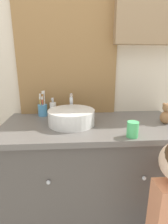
% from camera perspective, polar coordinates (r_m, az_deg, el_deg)
% --- Properties ---
extents(wall_back, '(3.20, 0.18, 2.50)m').
position_cam_1_polar(wall_back, '(1.47, 2.23, 15.20)').
color(wall_back, beige).
rests_on(wall_back, ground_plane).
extents(vanity_counter, '(1.25, 0.59, 0.89)m').
position_cam_1_polar(vanity_counter, '(1.44, 2.46, -20.72)').
color(vanity_counter, '#4C4742').
rests_on(vanity_counter, ground_plane).
extents(sink_basin, '(0.32, 0.37, 0.18)m').
position_cam_1_polar(sink_basin, '(1.20, -4.08, -1.47)').
color(sink_basin, white).
rests_on(sink_basin, vanity_counter).
extents(toothbrush_holder, '(0.07, 0.07, 0.20)m').
position_cam_1_polar(toothbrush_holder, '(1.42, -13.33, 0.90)').
color(toothbrush_holder, '#4C93C6').
rests_on(toothbrush_holder, vanity_counter).
extents(soap_dispenser, '(0.05, 0.05, 0.15)m').
position_cam_1_polar(soap_dispenser, '(1.38, -10.05, 0.90)').
color(soap_dispenser, white).
rests_on(soap_dispenser, vanity_counter).
extents(teddy_bear, '(0.08, 0.07, 0.15)m').
position_cam_1_polar(teddy_bear, '(1.33, 25.30, -0.55)').
color(teddy_bear, '#9E7047').
rests_on(teddy_bear, vanity_counter).
extents(drinking_cup, '(0.07, 0.07, 0.09)m').
position_cam_1_polar(drinking_cup, '(1.04, 15.59, -5.51)').
color(drinking_cup, '#4CC670').
rests_on(drinking_cup, vanity_counter).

